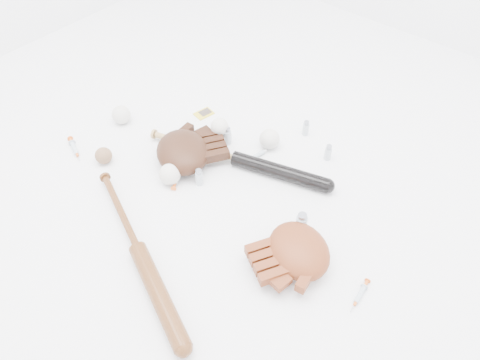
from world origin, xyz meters
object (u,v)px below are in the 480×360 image
Objects in this scene: glove_dark at (183,152)px; pedestal at (220,137)px; bat_dark at (236,158)px; bat_wood at (138,249)px.

glove_dark is 4.24× the size of pedestal.
bat_dark and bat_wood have the same top height.
pedestal is at bearing 138.68° from bat_dark.
bat_wood is at bearing -74.18° from pedestal.
bat_dark is at bearing 68.86° from glove_dark.
bat_dark is 11.43× the size of pedestal.
glove_dark reaches higher than pedestal.
glove_dark is at bearing 137.99° from bat_wood.
pedestal is (-0.14, 0.06, -0.01)m from bat_dark.
bat_dark is 0.54m from bat_wood.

